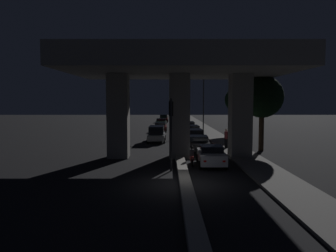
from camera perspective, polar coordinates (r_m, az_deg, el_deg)
ground_plane at (r=18.18m, az=2.95°, el=-10.08°), size 200.00×200.00×0.00m
median_divider at (r=52.78m, az=1.02°, el=-0.52°), size 0.63×126.00×0.38m
sidewalk_right at (r=46.23m, az=7.77°, el=-1.36°), size 2.63×126.00×0.14m
elevated_overpass at (r=26.50m, az=2.03°, el=9.49°), size 17.43×12.29×9.22m
traffic_light_left_of_median at (r=21.17m, az=0.56°, el=0.79°), size 0.30×0.49×4.73m
street_lamp at (r=50.69m, az=5.80°, el=4.98°), size 2.84×0.32×8.86m
car_white_lead at (r=23.34m, az=7.55°, el=-5.10°), size 1.99×4.22×1.44m
car_black_second at (r=29.46m, az=5.33°, el=-3.06°), size 2.04×4.36×1.51m
car_dark_red_third at (r=35.06m, az=4.72°, el=-1.81°), size 2.07×4.58×1.61m
car_white_fourth at (r=41.38m, az=4.22°, el=-0.93°), size 2.14×4.73×1.59m
car_silver_fifth at (r=48.73m, az=3.61°, el=-0.14°), size 2.04×4.43×1.63m
car_silver_lead_oncoming at (r=37.11m, az=-1.95°, el=-1.30°), size 2.05×4.78×1.81m
car_dark_red_second_oncoming at (r=49.95m, az=-1.30°, el=-0.14°), size 2.04×4.28×1.41m
car_dark_green_third_oncoming at (r=60.75m, az=-1.19°, el=0.64°), size 2.03×4.33×1.48m
car_dark_red_fourth_oncoming at (r=74.25m, az=-0.71°, el=1.37°), size 2.06×4.23×1.75m
motorcycle_red_filtering_near at (r=23.54m, az=4.19°, el=-5.36°), size 0.33×1.95×1.37m
motorcycle_white_filtering_mid at (r=30.39m, az=3.20°, el=-3.21°), size 0.33×1.83×1.37m
motorcycle_blue_filtering_far at (r=35.66m, az=3.00°, el=-2.08°), size 0.33×1.89×1.44m
pedestrian_on_sidewalk at (r=31.65m, az=10.13°, el=-2.12°), size 0.35×0.35×1.81m
roadside_tree_kerbside_near at (r=31.19m, az=16.09°, el=4.86°), size 3.88×3.88×6.93m
roadside_tree_kerbside_mid at (r=46.35m, az=12.07°, el=4.43°), size 3.56×3.56×6.61m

